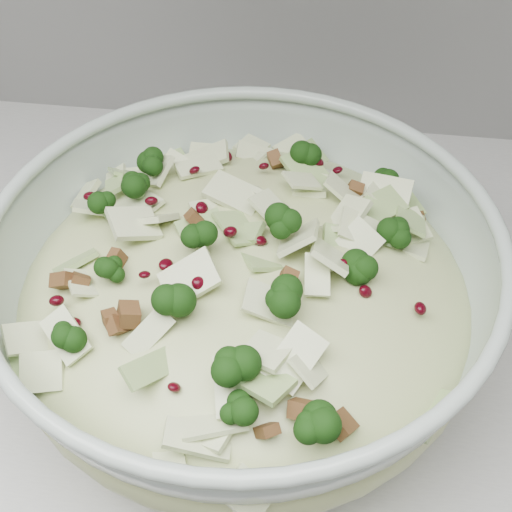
# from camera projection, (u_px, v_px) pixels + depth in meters

# --- Properties ---
(counter) EXTENTS (3.60, 0.60, 0.90)m
(counter) POSITION_uv_depth(u_px,v_px,m) (440.00, 509.00, 1.01)
(counter) COLOR silver
(counter) RESTS_ON floor
(mixing_bowl) EXTENTS (0.50, 0.50, 0.16)m
(mixing_bowl) POSITION_uv_depth(u_px,v_px,m) (244.00, 300.00, 0.59)
(mixing_bowl) COLOR #A6B7AC
(mixing_bowl) RESTS_ON counter
(salad) EXTENTS (0.41, 0.41, 0.16)m
(salad) POSITION_uv_depth(u_px,v_px,m) (244.00, 278.00, 0.57)
(salad) COLOR #C5CD8C
(salad) RESTS_ON mixing_bowl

